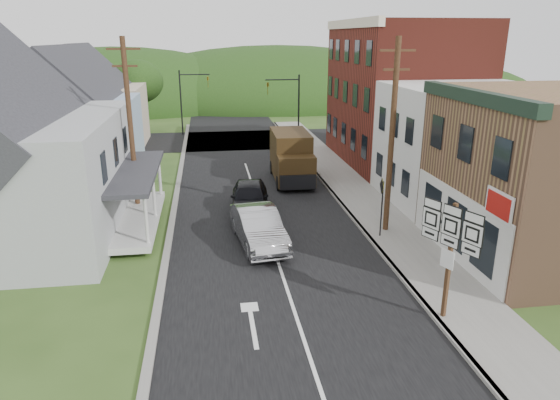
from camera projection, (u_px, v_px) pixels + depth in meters
name	position (u px, v px, depth m)	size (l,w,h in m)	color
ground	(281.00, 272.00, 19.98)	(120.00, 120.00, 0.00)	#2D4719
road	(256.00, 196.00, 29.38)	(9.00, 90.00, 0.02)	black
cross_road	(237.00, 140.00, 45.36)	(60.00, 9.00, 0.02)	black
sidewalk_right	(363.00, 201.00, 28.29)	(2.80, 55.00, 0.15)	slate
curb_right	(340.00, 202.00, 28.10)	(0.20, 55.00, 0.15)	slate
curb_left	(174.00, 210.00, 26.84)	(0.30, 55.00, 0.12)	slate
storefront_tan	(553.00, 177.00, 20.45)	(8.00, 8.00, 7.00)	brown
storefront_white	(463.00, 145.00, 27.58)	(8.00, 7.00, 6.50)	silver
storefront_red	(401.00, 94.00, 35.96)	(8.00, 12.00, 10.00)	maroon
house_gray	(1.00, 146.00, 22.64)	(10.20, 12.24, 8.35)	#AEB1B4
house_blue	(81.00, 119.00, 33.28)	(7.14, 8.16, 7.28)	#8FAAC3
house_cream	(99.00, 103.00, 41.67)	(7.14, 8.16, 7.28)	#C3B097
utility_pole_right	(392.00, 136.00, 22.59)	(1.60, 0.26, 9.00)	#472D19
utility_pole_left	(130.00, 126.00, 25.14)	(1.60, 0.26, 9.00)	#472D19
traffic_signal_right	(291.00, 102.00, 41.49)	(2.87, 0.20, 6.00)	black
traffic_signal_left	(188.00, 95.00, 46.88)	(2.87, 0.20, 6.00)	black
tree_left_d	(138.00, 82.00, 47.29)	(4.80, 4.80, 6.94)	#382616
forested_ridge	(225.00, 102.00, 71.67)	(90.00, 30.00, 16.00)	black
silver_sedan	(258.00, 227.00, 22.33)	(1.76, 5.03, 1.66)	#AEADB2
dark_sedan	(250.00, 198.00, 26.47)	(1.96, 4.88, 1.66)	black
delivery_van	(291.00, 157.00, 32.02)	(2.48, 5.69, 3.15)	black
route_sign_cluster	(450.00, 245.00, 15.73)	(0.99, 2.09, 3.94)	#472D19
warning_sign	(382.00, 199.00, 22.65)	(0.16, 0.77, 2.79)	black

